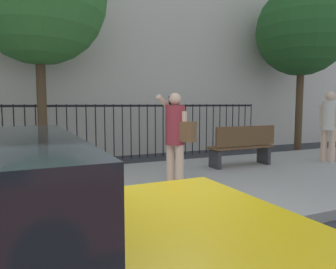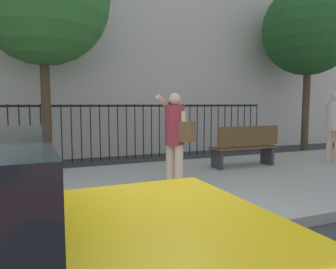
# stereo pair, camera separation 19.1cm
# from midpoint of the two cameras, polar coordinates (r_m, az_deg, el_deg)

# --- Properties ---
(ground_plane) EXTENTS (60.00, 60.00, 0.00)m
(ground_plane) POSITION_cam_midpoint_polar(r_m,az_deg,el_deg) (3.50, -4.89, -21.69)
(ground_plane) COLOR #333338
(sidewalk) EXTENTS (28.00, 4.40, 0.15)m
(sidewalk) POSITION_cam_midpoint_polar(r_m,az_deg,el_deg) (5.46, -12.68, -10.83)
(sidewalk) COLOR #9E9B93
(sidewalk) RESTS_ON ground
(iron_fence) EXTENTS (12.03, 0.04, 1.60)m
(iron_fence) POSITION_cam_midpoint_polar(r_m,az_deg,el_deg) (8.92, -17.56, 1.55)
(iron_fence) COLOR black
(iron_fence) RESTS_ON ground
(pedestrian_on_phone) EXTENTS (0.58, 0.72, 1.64)m
(pedestrian_on_phone) POSITION_cam_midpoint_polar(r_m,az_deg,el_deg) (5.48, 0.50, 0.31)
(pedestrian_on_phone) COLOR beige
(pedestrian_on_phone) RESTS_ON sidewalk
(pedestrian_walking) EXTENTS (0.42, 0.47, 1.76)m
(pedestrian_walking) POSITION_cam_midpoint_polar(r_m,az_deg,el_deg) (8.84, 26.52, 2.10)
(pedestrian_walking) COLOR beige
(pedestrian_walking) RESTS_ON sidewalk
(street_bench) EXTENTS (1.60, 0.45, 0.95)m
(street_bench) POSITION_cam_midpoint_polar(r_m,az_deg,el_deg) (7.50, 12.61, -1.88)
(street_bench) COLOR brown
(street_bench) RESTS_ON sidewalk
(street_tree_far) EXTENTS (2.95, 2.95, 5.48)m
(street_tree_far) POSITION_cam_midpoint_polar(r_m,az_deg,el_deg) (11.64, 22.62, 16.97)
(street_tree_far) COLOR #4C3823
(street_tree_far) RESTS_ON ground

